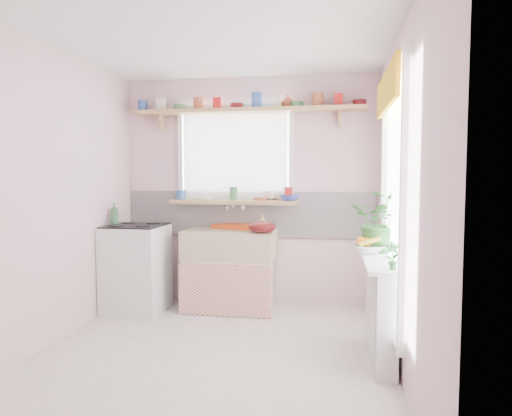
# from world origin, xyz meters

# --- Properties ---
(room) EXTENTS (3.20, 3.20, 3.20)m
(room) POSITION_xyz_m (0.66, 0.86, 1.37)
(room) COLOR white
(room) RESTS_ON ground
(sink_unit) EXTENTS (0.95, 0.65, 1.11)m
(sink_unit) POSITION_xyz_m (-0.15, 1.29, 0.43)
(sink_unit) COLOR white
(sink_unit) RESTS_ON ground
(cooker) EXTENTS (0.58, 0.58, 0.93)m
(cooker) POSITION_xyz_m (-1.10, 1.05, 0.46)
(cooker) COLOR white
(cooker) RESTS_ON ground
(radiator_ledge) EXTENTS (0.22, 0.95, 0.78)m
(radiator_ledge) POSITION_xyz_m (1.30, 0.20, 0.40)
(radiator_ledge) COLOR white
(radiator_ledge) RESTS_ON ground
(windowsill) EXTENTS (1.40, 0.22, 0.04)m
(windowsill) POSITION_xyz_m (-0.15, 1.48, 1.14)
(windowsill) COLOR tan
(windowsill) RESTS_ON room
(pine_shelf) EXTENTS (2.52, 0.24, 0.04)m
(pine_shelf) POSITION_xyz_m (0.00, 1.47, 2.12)
(pine_shelf) COLOR tan
(pine_shelf) RESTS_ON room
(shelf_crockery) EXTENTS (2.47, 0.11, 0.12)m
(shelf_crockery) POSITION_xyz_m (-0.04, 1.47, 2.19)
(shelf_crockery) COLOR #3359A5
(shelf_crockery) RESTS_ON pine_shelf
(sill_crockery) EXTENTS (1.35, 0.11, 0.12)m
(sill_crockery) POSITION_xyz_m (-0.15, 1.48, 1.22)
(sill_crockery) COLOR #3359A5
(sill_crockery) RESTS_ON windowsill
(dish_tray) EXTENTS (0.54, 0.49, 0.04)m
(dish_tray) POSITION_xyz_m (-0.12, 1.50, 0.87)
(dish_tray) COLOR #E44D14
(dish_tray) RESTS_ON sink_unit
(colander) EXTENTS (0.29, 0.29, 0.12)m
(colander) POSITION_xyz_m (0.22, 1.10, 0.91)
(colander) COLOR #500D0E
(colander) RESTS_ON sink_unit
(jade_plant) EXTENTS (0.58, 0.54, 0.52)m
(jade_plant) POSITION_xyz_m (1.33, 0.60, 1.04)
(jade_plant) COLOR #2C6428
(jade_plant) RESTS_ON radiator_ledge
(fruit_bowl) EXTENTS (0.30, 0.30, 0.07)m
(fruit_bowl) POSITION_xyz_m (1.21, 0.52, 0.81)
(fruit_bowl) COLOR silver
(fruit_bowl) RESTS_ON radiator_ledge
(herb_pot) EXTENTS (0.11, 0.09, 0.19)m
(herb_pot) POSITION_xyz_m (1.33, -0.16, 0.87)
(herb_pot) COLOR #296729
(herb_pot) RESTS_ON radiator_ledge
(soap_bottle_sink) EXTENTS (0.09, 0.09, 0.18)m
(soap_bottle_sink) POSITION_xyz_m (0.22, 1.12, 0.94)
(soap_bottle_sink) COLOR #F3E16C
(soap_bottle_sink) RESTS_ON sink_unit
(sill_cup) EXTENTS (0.14, 0.14, 0.10)m
(sill_cup) POSITION_xyz_m (0.26, 1.54, 1.21)
(sill_cup) COLOR white
(sill_cup) RESTS_ON windowsill
(sill_bowl) EXTENTS (0.25, 0.25, 0.06)m
(sill_bowl) POSITION_xyz_m (0.47, 1.42, 1.19)
(sill_bowl) COLOR #2E4198
(sill_bowl) RESTS_ON windowsill
(shelf_vase) EXTENTS (0.18, 0.18, 0.15)m
(shelf_vase) POSITION_xyz_m (0.43, 1.53, 2.21)
(shelf_vase) COLOR #A44C32
(shelf_vase) RESTS_ON pine_shelf
(cooker_bottle) EXTENTS (0.10, 0.10, 0.23)m
(cooker_bottle) POSITION_xyz_m (-1.32, 1.03, 1.03)
(cooker_bottle) COLOR #3C794A
(cooker_bottle) RESTS_ON cooker
(fruit) EXTENTS (0.20, 0.14, 0.10)m
(fruit) POSITION_xyz_m (1.22, 0.52, 0.87)
(fruit) COLOR orange
(fruit) RESTS_ON fruit_bowl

